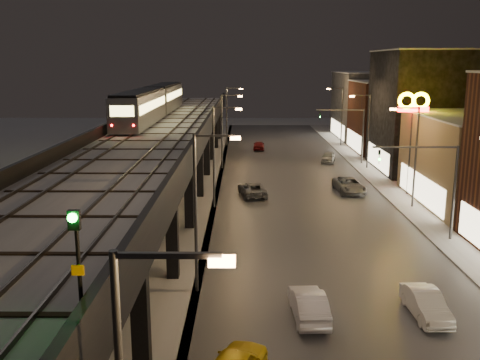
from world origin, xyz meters
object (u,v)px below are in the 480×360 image
object	(u,v)px
subway_train	(154,101)
car_onc_silver	(426,305)
rail_signal	(76,241)
car_mid_silver	(252,190)
car_onc_dark	(349,186)
car_far_white	(259,146)
car_onc_red	(328,157)
car_near_white	(309,305)

from	to	relation	value
subway_train	car_onc_silver	bearing A→B (deg)	-62.23
rail_signal	car_mid_silver	size ratio (longest dim) A/B	0.55
car_onc_silver	car_mid_silver	bearing A→B (deg)	106.46
car_onc_dark	subway_train	bearing A→B (deg)	147.81
subway_train	rail_signal	size ratio (longest dim) A/B	12.59
car_far_white	subway_train	bearing A→B (deg)	54.10
car_mid_silver	car_onc_red	xyz separation A→B (m)	(10.14, 18.03, 0.00)
subway_train	car_onc_dark	xyz separation A→B (m)	(20.93, -10.78, -7.54)
car_onc_dark	car_onc_red	size ratio (longest dim) A/B	1.32
car_near_white	car_mid_silver	distance (m)	25.35
car_onc_dark	car_far_white	bearing A→B (deg)	102.37
subway_train	rail_signal	xyz separation A→B (m)	(6.40, -50.32, 0.23)
subway_train	rail_signal	world-z (taller)	subway_train
car_near_white	car_mid_silver	bearing A→B (deg)	-87.28
car_onc_silver	car_onc_dark	bearing A→B (deg)	85.24
rail_signal	car_mid_silver	world-z (taller)	rail_signal
subway_train	car_far_white	xyz separation A→B (m)	(12.66, 15.74, -7.61)
car_mid_silver	car_onc_silver	distance (m)	26.46
rail_signal	car_onc_red	world-z (taller)	rail_signal
rail_signal	car_onc_dark	size ratio (longest dim) A/B	0.51
car_near_white	subway_train	bearing A→B (deg)	-72.75
car_near_white	car_onc_silver	world-z (taller)	car_near_white
car_near_white	car_onc_dark	bearing A→B (deg)	-107.90
car_mid_silver	car_onc_dark	world-z (taller)	car_onc_dark
subway_train	car_mid_silver	xyz separation A→B (m)	(11.27, -12.30, -7.60)
subway_train	car_onc_red	bearing A→B (deg)	14.99
car_near_white	car_onc_red	size ratio (longest dim) A/B	1.12
rail_signal	car_mid_silver	distance (m)	39.12
subway_train	car_onc_dark	bearing A→B (deg)	-27.25
car_mid_silver	car_onc_silver	size ratio (longest dim) A/B	1.17
car_far_white	car_onc_dark	world-z (taller)	car_onc_dark
subway_train	car_onc_silver	xyz separation A→B (m)	(19.69, -37.39, -7.59)
subway_train	car_onc_silver	world-z (taller)	subway_train
car_onc_red	car_near_white	bearing A→B (deg)	-85.84
subway_train	car_far_white	distance (m)	21.59
rail_signal	car_onc_silver	world-z (taller)	rail_signal
rail_signal	car_onc_silver	bearing A→B (deg)	44.23
car_onc_silver	car_onc_dark	size ratio (longest dim) A/B	0.79
rail_signal	car_onc_red	xyz separation A→B (m)	(15.00, 56.05, -7.83)
car_mid_silver	car_far_white	world-z (taller)	car_mid_silver
car_mid_silver	car_onc_dark	bearing A→B (deg)	178.26
car_onc_red	car_onc_dark	bearing A→B (deg)	-77.43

